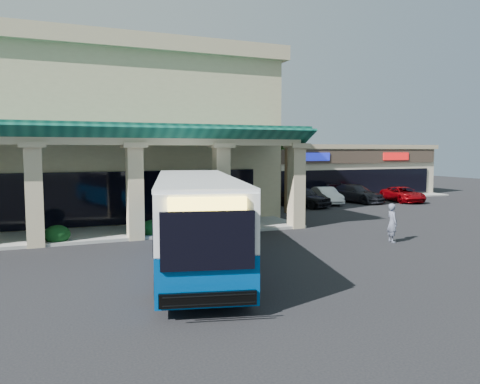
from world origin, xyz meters
name	(u,v)px	position (x,y,z in m)	size (l,w,h in m)	color
ground	(231,256)	(0.00, 0.00, 0.00)	(110.00, 110.00, 0.00)	black
main_building	(27,130)	(-8.00, 16.00, 5.67)	(30.80, 14.80, 11.35)	#BEB187
arcade	(23,182)	(-8.00, 6.80, 2.85)	(30.00, 6.20, 5.70)	#0B4438
strip_mall	(308,169)	(18.00, 24.00, 2.45)	(22.50, 12.50, 4.90)	beige
palm_0	(287,166)	(8.50, 11.00, 3.30)	(2.40, 2.40, 6.60)	#1C4111
palm_1	(279,170)	(9.50, 14.00, 2.90)	(2.40, 2.40, 5.80)	#1C4111
broadleaf_tree	(231,174)	(7.50, 19.00, 2.41)	(2.60, 2.60, 4.81)	black
transit_bus	(196,222)	(-1.84, -1.00, 1.70)	(2.83, 12.15, 3.39)	#003D88
pedestrian	(392,223)	(8.16, -0.20, 0.93)	(0.68, 0.44, 1.86)	slate
car_silver	(303,197)	(11.32, 13.58, 0.79)	(1.88, 4.66, 1.59)	black
car_white	(326,196)	(14.08, 14.57, 0.69)	(1.46, 4.18, 1.38)	silver
car_red	(356,193)	(17.09, 14.66, 0.75)	(2.11, 5.20, 1.51)	#23232A
car_gray	(403,194)	(20.98, 13.35, 0.64)	(2.11, 4.58, 1.27)	#7F0308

